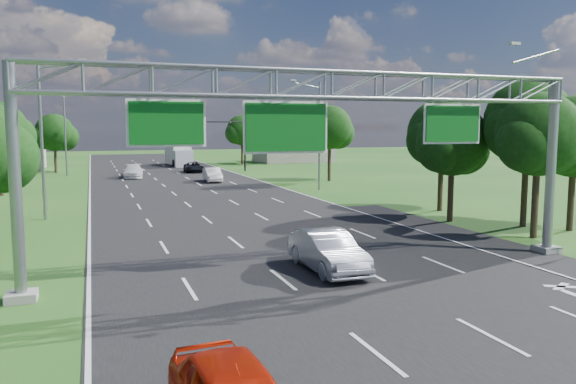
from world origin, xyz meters
name	(u,v)px	position (x,y,z in m)	size (l,w,h in m)	color
ground	(223,211)	(0.00, 30.00, 0.00)	(220.00, 220.00, 0.00)	#1D4D17
road	(223,211)	(0.00, 30.00, 0.00)	(18.00, 180.00, 0.02)	black
road_flare	(495,246)	(10.20, 14.00, 0.00)	(3.00, 30.00, 0.02)	black
sign_gantry	(330,101)	(0.33, 12.00, 6.89)	(23.50, 1.00, 9.56)	gray
traffic_signal	(219,133)	(7.48, 65.00, 5.17)	(12.21, 0.24, 7.00)	black
streetlight_l_near	(45,132)	(-11.30, 30.00, 5.58)	(2.97, 0.22, 10.16)	gray
streetlight_l_far	(67,130)	(-11.30, 65.00, 5.58)	(2.97, 0.22, 10.16)	gray
streetlight_r_mid	(318,130)	(11.30, 40.00, 5.58)	(2.97, 0.22, 10.16)	gray
tree_cluster_right	(503,136)	(14.80, 19.19, 5.31)	(9.91, 14.60, 8.68)	#2D2116
tree_verge_lc	(55,134)	(-12.92, 70.04, 4.98)	(5.76, 4.80, 7.62)	#2D2116
tree_verge_rd	(330,129)	(16.08, 48.04, 5.63)	(5.76, 4.80, 8.28)	#2D2116
tree_verge_re	(242,132)	(14.08, 78.04, 5.20)	(5.76, 4.80, 7.84)	#2D2116
building_right	(293,150)	(24.00, 82.00, 2.00)	(12.00, 9.00, 4.00)	gray
silver_sedan	(327,251)	(0.38, 12.26, 0.83)	(1.75, 5.01, 1.65)	#A4A7AF
car_queue_a	(133,171)	(-4.04, 59.16, 0.76)	(2.13, 5.23, 1.52)	silver
car_queue_b	(194,167)	(3.99, 64.84, 0.66)	(2.19, 4.75, 1.32)	black
car_queue_c	(134,169)	(-3.62, 64.41, 0.67)	(1.58, 3.92, 1.34)	black
car_queue_d	(213,175)	(3.72, 51.34, 0.76)	(1.60, 4.59, 1.51)	silver
box_truck	(179,154)	(4.15, 78.79, 1.74)	(3.21, 9.71, 3.62)	silver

